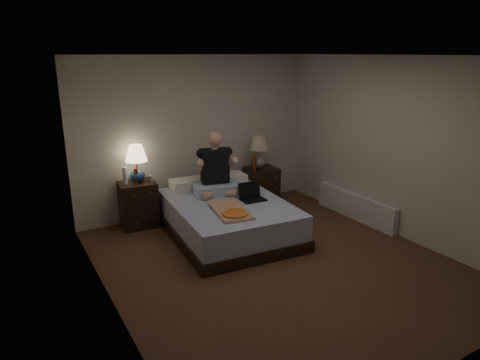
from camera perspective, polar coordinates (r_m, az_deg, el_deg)
floor at (r=5.48m, az=4.85°, el=-10.91°), size 4.00×4.50×0.00m
ceiling at (r=4.86m, az=5.59°, el=16.23°), size 4.00×4.50×0.00m
wall_back at (r=6.93m, az=-5.68°, el=5.94°), size 4.00×0.00×2.50m
wall_front at (r=3.54m, az=26.87°, el=-6.43°), size 4.00×0.00×2.50m
wall_left at (r=4.23m, az=-17.49°, el=-1.76°), size 0.00×4.50×2.50m
wall_right at (r=6.37m, az=20.06°, el=4.05°), size 0.00×4.50×2.50m
bed at (r=6.15m, az=-1.63°, el=-5.08°), size 1.68×2.14×0.50m
nightstand_left at (r=6.61m, az=-13.44°, el=-3.13°), size 0.57×0.52×0.69m
nightstand_right at (r=7.31m, az=2.85°, el=-0.88°), size 0.55×0.50×0.66m
lamp_left at (r=6.44m, az=-13.62°, el=2.13°), size 0.33×0.33×0.56m
lamp_right at (r=7.15m, az=2.56°, el=3.78°), size 0.38×0.38×0.56m
water_bottle at (r=6.43m, az=-15.09°, el=0.56°), size 0.07×0.07×0.25m
soda_can at (r=6.45m, az=-11.88°, el=0.15°), size 0.07×0.07×0.10m
beer_bottle_left at (r=6.42m, az=-13.67°, el=0.56°), size 0.06×0.06×0.23m
beer_bottle_right at (r=7.04m, az=1.97°, el=2.18°), size 0.06×0.06×0.23m
person at (r=6.26m, az=-3.29°, el=2.21°), size 0.77×0.67×0.93m
laptop at (r=6.07m, az=1.77°, el=-1.65°), size 0.35×0.30×0.24m
pizza_box at (r=5.49m, az=-0.67°, el=-4.55°), size 0.52×0.82×0.08m
radiator at (r=6.99m, az=15.10°, el=-3.42°), size 0.10×1.60×0.40m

